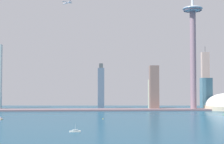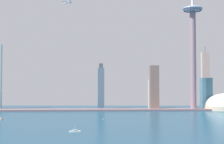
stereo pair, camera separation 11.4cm
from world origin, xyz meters
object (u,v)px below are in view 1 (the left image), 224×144
Objects in this scene: observation_tower at (193,34)px; skyscraper_3 at (206,93)px; skyscraper_5 at (205,80)px; skyscraper_6 at (101,87)px; skyscraper_1 at (154,88)px; skyscraper_4 at (153,94)px; boat_2 at (0,119)px; boat_1 at (75,131)px; channel_buoy_2 at (223,114)px; airplane at (67,3)px; channel_buoy_0 at (103,119)px.

observation_tower is 151.18m from skyscraper_3.
skyscraper_5 reaches higher than skyscraper_6.
skyscraper_1 is 1.44× the size of skyscraper_4.
skyscraper_6 is 8.99× the size of boat_2.
boat_1 is 368.43m from channel_buoy_2.
skyscraper_4 is 2.72× the size of airplane.
skyscraper_6 reaches higher than boat_2.
skyscraper_5 is at bearing -135.58° from boat_1.
channel_buoy_2 is at bearing -97.52° from skyscraper_3.
observation_tower is 14.05× the size of airplane.
channel_buoy_0 is at bearing -135.78° from observation_tower.
skyscraper_1 is at bearing -57.11° from boat_2.
boat_1 is 0.51× the size of airplane.
observation_tower is 30.02× the size of boat_2.
channel_buoy_2 is at bearing -100.62° from skyscraper_5.
channel_buoy_0 is (-127.87, -229.59, -51.87)m from skyscraper_1.
channel_buoy_0 is (-218.19, -212.36, -178.37)m from observation_tower.
observation_tower is 207.54× the size of channel_buoy_0.
skyscraper_1 is 193.02m from channel_buoy_2.
observation_tower is at bearing -136.43° from boat_1.
skyscraper_6 is at bearing -36.36° from boat_2.
airplane is at bearing -169.65° from skyscraper_5.
skyscraper_4 is at bearing -121.60° from airplane.
skyscraper_1 is at bearing 126.35° from channel_buoy_2.
skyscraper_5 is 437.73m from channel_buoy_0.
skyscraper_5 is at bearing 9.02° from skyscraper_6.
skyscraper_1 is 49.26× the size of channel_buoy_2.
observation_tower is at bearing -43.61° from skyscraper_4.
skyscraper_1 reaches higher than skyscraper_4.
boat_1 is 6.47× the size of channel_buoy_2.
airplane is at bearing 171.38° from observation_tower.
airplane is at bearing 150.94° from channel_buoy_2.
boat_1 is at bearing -145.55° from boat_2.
channel_buoy_2 is at bearing -150.72° from boat_1.
observation_tower is at bearing 98.53° from channel_buoy_2.
channel_buoy_2 is (-45.98, -245.09, -73.02)m from skyscraper_5.
skyscraper_4 is 237.36m from channel_buoy_2.
skyscraper_3 is 172.93m from channel_buoy_2.
skyscraper_3 is 6.06× the size of boat_2.
skyscraper_5 is 6.05× the size of airplane.
airplane reaches higher than channel_buoy_2.
skyscraper_6 is 334.34m from boat_2.
observation_tower reaches higher than boat_1.
skyscraper_1 is 63.91m from skyscraper_4.
skyscraper_4 reaches higher than boat_2.
observation_tower reaches higher than skyscraper_3.
boat_1 is at bearing -95.07° from skyscraper_6.
channel_buoy_0 is (-260.19, -247.23, -37.39)m from skyscraper_3.
skyscraper_6 is 8.20× the size of boat_1.
skyscraper_6 is at bearing -175.37° from skyscraper_4.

